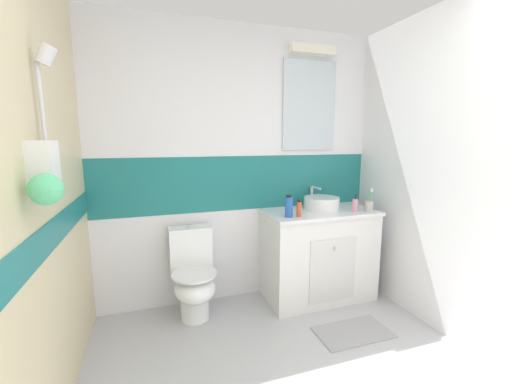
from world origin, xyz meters
The scene contains 12 objects.
ground_plane centered at (0.00, 1.20, -0.02)m, with size 3.20×3.48×0.04m, color #B2B2B7.
wall_back_tiled centered at (0.01, 2.45, 1.26)m, with size 3.20×0.20×2.50m.
wall_left_shower_alcove centered at (-1.35, 1.20, 1.25)m, with size 0.25×3.48×2.50m.
wall_right_plain centered at (1.35, 1.20, 1.25)m, with size 0.10×3.48×2.50m, color white.
vanity_cabinet centered at (0.67, 2.13, 0.43)m, with size 1.02×0.56×0.85m.
sink_basin centered at (0.72, 2.17, 0.91)m, with size 0.33×0.38×0.20m.
toilet centered at (-0.50, 2.16, 0.36)m, with size 0.37×0.50×0.77m.
toothbrush_cup centered at (1.08, 1.96, 0.90)m, with size 0.08×0.08×0.21m.
soap_dispenser centered at (0.95, 1.98, 0.91)m, with size 0.05×0.05×0.16m.
deodorant_spray_can centered at (0.38, 1.97, 0.92)m, with size 0.04×0.04×0.15m.
shampoo_bottle_tall centered at (0.30, 1.99, 0.94)m, with size 0.07×0.07×0.19m.
bath_mat centered at (0.65, 1.51, 0.01)m, with size 0.58×0.33×0.01m, color #99999E.
Camera 1 is at (-0.80, -0.40, 1.50)m, focal length 22.21 mm.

